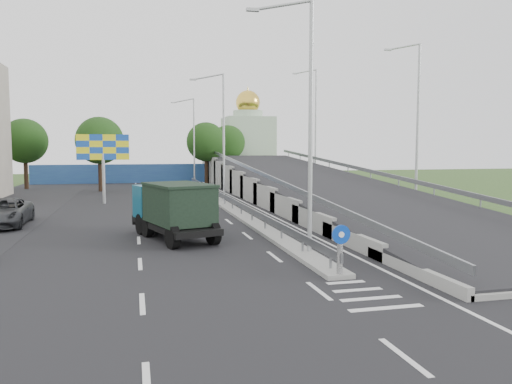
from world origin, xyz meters
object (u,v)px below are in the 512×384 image
object	(u,v)px
lamp_post_near	(306,113)
sign_bollard	(340,249)
lamp_post_mid	(221,130)
lamp_post_far	(192,136)
parked_car_c	(2,213)
billboard	(103,151)
church	(248,142)
dump_truck	(173,208)

from	to	relation	value
lamp_post_near	sign_bollard	bearing A→B (deg)	-91.64
lamp_post_near	lamp_post_mid	world-z (taller)	same
lamp_post_far	parked_car_c	distance (m)	32.27
lamp_post_mid	lamp_post_near	bearing A→B (deg)	-90.00
billboard	parked_car_c	xyz separation A→B (m)	(-4.92, -10.62, -3.40)
lamp_post_mid	church	distance (m)	35.41
lamp_post_mid	dump_truck	size ratio (longest dim) A/B	1.52
sign_bollard	church	world-z (taller)	church
lamp_post_far	parked_car_c	size ratio (longest dim) A/B	1.77
sign_bollard	church	bearing A→B (deg)	80.19
lamp_post_near	dump_truck	world-z (taller)	lamp_post_near
billboard	parked_car_c	world-z (taller)	billboard
church	dump_truck	bearing A→B (deg)	-106.93
lamp_post_near	parked_car_c	bearing A→B (deg)	140.97
billboard	lamp_post_mid	bearing A→B (deg)	-12.38
lamp_post_near	lamp_post_mid	size ratio (longest dim) A/B	1.00
lamp_post_near	billboard	xyz separation A→B (m)	(-9.11, 22.00, -1.62)
dump_truck	lamp_post_far	bearing A→B (deg)	64.89
dump_truck	lamp_post_near	bearing A→B (deg)	-63.56
sign_bollard	church	size ratio (longest dim) A/B	0.12
sign_bollard	lamp_post_near	world-z (taller)	lamp_post_near
church	lamp_post_near	bearing A→B (deg)	-100.38
sign_bollard	parked_car_c	world-z (taller)	sign_bollard
sign_bollard	lamp_post_mid	size ratio (longest dim) A/B	0.17
church	lamp_post_mid	bearing A→B (deg)	-106.22
church	dump_truck	xyz separation A→B (m)	(-14.85, -48.77, -3.79)
sign_bollard	lamp_post_near	size ratio (longest dim) A/B	0.17
dump_truck	church	bearing A→B (deg)	56.07
lamp_post_near	lamp_post_far	size ratio (longest dim) A/B	1.00
dump_truck	parked_car_c	bearing A→B (deg)	128.92
lamp_post_mid	sign_bollard	bearing A→B (deg)	-90.26
lamp_post_near	lamp_post_far	xyz separation A→B (m)	(0.00, 40.00, 0.00)
billboard	parked_car_c	bearing A→B (deg)	-114.86
sign_bollard	parked_car_c	distance (m)	20.61
sign_bollard	parked_car_c	size ratio (longest dim) A/B	0.29
sign_bollard	lamp_post_far	size ratio (longest dim) A/B	0.17
dump_truck	billboard	bearing A→B (deg)	86.92
parked_car_c	billboard	bearing A→B (deg)	64.00
lamp_post_far	parked_car_c	bearing A→B (deg)	-116.11
lamp_post_mid	lamp_post_far	world-z (taller)	same
dump_truck	lamp_post_mid	bearing A→B (deg)	54.45
lamp_post_near	parked_car_c	size ratio (longest dim) A/B	1.77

